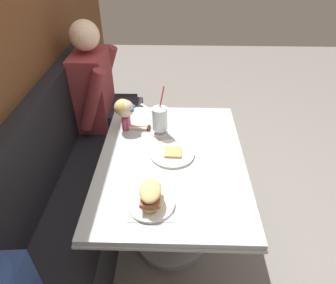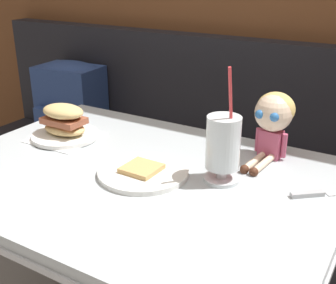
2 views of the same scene
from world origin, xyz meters
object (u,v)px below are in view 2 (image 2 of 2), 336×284
object	(u,v)px
toast_plate	(143,172)
backpack	(70,102)
milkshake_glass	(223,145)
seated_doll	(273,116)
sandwich_plate	(64,125)
butter_knife	(320,194)

from	to	relation	value
toast_plate	backpack	bearing A→B (deg)	144.00
milkshake_glass	seated_doll	xyz separation A→B (m)	(0.06, 0.21, 0.03)
toast_plate	backpack	distance (m)	1.03
milkshake_glass	sandwich_plate	world-z (taller)	milkshake_glass
toast_plate	sandwich_plate	size ratio (longest dim) A/B	1.14
sandwich_plate	backpack	world-z (taller)	sandwich_plate
seated_doll	butter_knife	bearing A→B (deg)	-41.27
seated_doll	backpack	world-z (taller)	seated_doll
toast_plate	milkshake_glass	world-z (taller)	milkshake_glass
sandwich_plate	butter_knife	bearing A→B (deg)	2.69
sandwich_plate	seated_doll	xyz separation A→B (m)	(0.63, 0.20, 0.08)
butter_knife	seated_doll	distance (m)	0.27
milkshake_glass	backpack	bearing A→B (deg)	152.94
toast_plate	milkshake_glass	distance (m)	0.23
butter_knife	toast_plate	bearing A→B (deg)	-163.64
toast_plate	seated_doll	size ratio (longest dim) A/B	1.12
butter_knife	backpack	distance (m)	1.37
seated_doll	milkshake_glass	bearing A→B (deg)	-105.94
toast_plate	seated_doll	distance (m)	0.41
butter_knife	backpack	bearing A→B (deg)	159.61
butter_knife	seated_doll	xyz separation A→B (m)	(-0.18, 0.16, 0.12)
milkshake_glass	seated_doll	size ratio (longest dim) A/B	1.41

